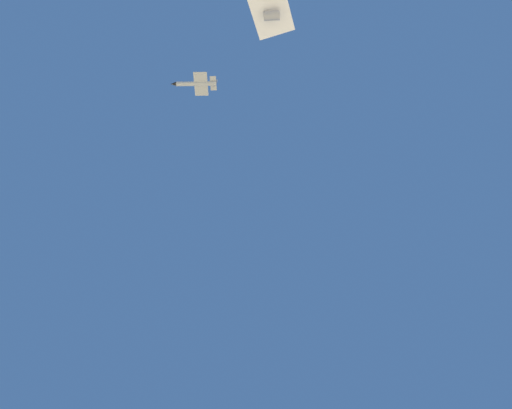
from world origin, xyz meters
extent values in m
cylinder|color=gray|center=(4.20, 35.05, 161.90)|extent=(5.58, 4.12, 3.00)
cylinder|color=#999EA3|center=(24.52, 11.35, 154.76)|extent=(13.04, 4.05, 1.50)
cone|color=black|center=(31.87, 9.86, 154.76)|extent=(2.26, 1.87, 1.50)
cube|color=#999EA3|center=(23.05, 11.65, 154.56)|extent=(5.90, 8.71, 0.24)
cube|color=#999EA3|center=(19.12, 12.44, 156.71)|extent=(2.39, 0.67, 2.60)
cube|color=#999EA3|center=(19.12, 12.44, 154.96)|extent=(2.91, 5.10, 0.20)
camera|label=1|loc=(16.28, 72.61, 3.11)|focal=34.01mm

